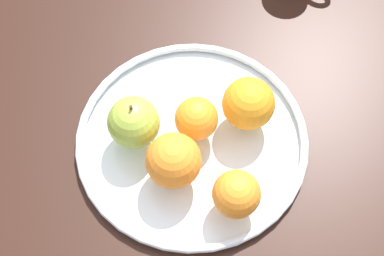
# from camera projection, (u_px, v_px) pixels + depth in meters

# --- Properties ---
(ground_plane) EXTENTS (1.16, 1.16, 0.04)m
(ground_plane) POSITION_uv_depth(u_px,v_px,m) (192.00, 149.00, 0.91)
(ground_plane) COLOR black
(fruit_bowl) EXTENTS (0.35, 0.35, 0.02)m
(fruit_bowl) POSITION_uv_depth(u_px,v_px,m) (192.00, 140.00, 0.88)
(fruit_bowl) COLOR silver
(fruit_bowl) RESTS_ON ground_plane
(apple) EXTENTS (0.08, 0.08, 0.09)m
(apple) POSITION_uv_depth(u_px,v_px,m) (134.00, 122.00, 0.84)
(apple) COLOR #95B23C
(apple) RESTS_ON fruit_bowl
(orange_center) EXTENTS (0.08, 0.08, 0.08)m
(orange_center) POSITION_uv_depth(u_px,v_px,m) (176.00, 162.00, 0.81)
(orange_center) COLOR orange
(orange_center) RESTS_ON fruit_bowl
(orange_back_right) EXTENTS (0.08, 0.08, 0.08)m
(orange_back_right) POSITION_uv_depth(u_px,v_px,m) (249.00, 104.00, 0.85)
(orange_back_right) COLOR orange
(orange_back_right) RESTS_ON fruit_bowl
(orange_front_left) EXTENTS (0.06, 0.06, 0.06)m
(orange_front_left) POSITION_uv_depth(u_px,v_px,m) (194.00, 118.00, 0.85)
(orange_front_left) COLOR orange
(orange_front_left) RESTS_ON fruit_bowl
(orange_front_right) EXTENTS (0.07, 0.07, 0.07)m
(orange_front_right) POSITION_uv_depth(u_px,v_px,m) (236.00, 194.00, 0.79)
(orange_front_right) COLOR orange
(orange_front_right) RESTS_ON fruit_bowl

